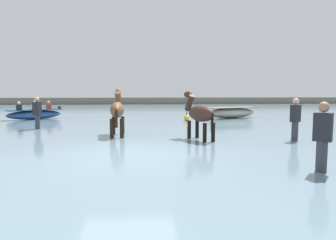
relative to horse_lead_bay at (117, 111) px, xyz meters
name	(u,v)px	position (x,y,z in m)	size (l,w,h in m)	color
ground_plane	(127,166)	(0.48, -3.20, -1.16)	(120.00, 120.00, 0.00)	gray
water_surface	(135,121)	(0.48, 6.80, -1.02)	(90.00, 90.00, 0.29)	slate
horse_lead_bay	(117,111)	(0.00, 0.00, 0.00)	(0.52, 1.80, 1.96)	brown
horse_trailing_dark_bay	(200,115)	(2.70, -1.14, -0.07)	(0.92, 1.68, 1.85)	#382319
boat_far_inshore	(35,114)	(-5.26, 6.96, -0.58)	(2.96, 2.55, 1.03)	#28518E
boat_mid_outer	(231,113)	(6.23, 6.79, -0.55)	(3.47, 2.05, 0.65)	#B2AD9E
person_onlooker_left	(295,122)	(5.68, -1.55, -0.29)	(0.38, 0.34, 1.63)	#383842
person_wading_close	(322,142)	(4.26, -5.12, -0.29)	(0.37, 0.36, 1.63)	#383842
person_spectator_far	(37,115)	(-3.48, 2.21, -0.29)	(0.38, 0.33, 1.63)	#383842
channel_buoy	(187,118)	(3.26, 5.16, -0.70)	(0.32, 0.32, 0.73)	yellow
far_shoreline	(139,102)	(0.48, 29.54, -0.56)	(80.00, 2.40, 1.20)	#706B5B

